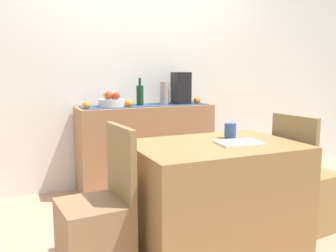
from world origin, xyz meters
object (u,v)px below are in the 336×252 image
object	(u,v)px
fruit_bowl	(112,103)
chair_by_corner	(305,195)
sideboard_console	(146,147)
wine_bottle	(140,95)
ceramic_vase	(165,93)
chair_near_window	(97,231)
open_book	(239,143)
dining_table	(214,196)
coffee_cup	(230,131)
coffee_maker	(181,88)

from	to	relation	value
fruit_bowl	chair_by_corner	xyz separation A→B (m)	(1.15, -1.43, -0.64)
sideboard_console	wine_bottle	size ratio (longest dim) A/B	4.93
ceramic_vase	chair_by_corner	xyz separation A→B (m)	(0.58, -1.43, -0.72)
sideboard_console	ceramic_vase	size ratio (longest dim) A/B	5.75
chair_near_window	open_book	bearing A→B (deg)	-5.11
wine_bottle	chair_by_corner	xyz separation A→B (m)	(0.85, -1.43, -0.71)
sideboard_console	fruit_bowl	xyz separation A→B (m)	(-0.35, 0.00, 0.47)
fruit_bowl	dining_table	xyz separation A→B (m)	(0.33, -1.42, -0.54)
wine_bottle	open_book	distance (m)	1.53
dining_table	open_book	bearing A→B (deg)	-32.85
ceramic_vase	chair_by_corner	bearing A→B (deg)	-67.81
wine_bottle	ceramic_vase	world-z (taller)	wine_bottle
ceramic_vase	dining_table	distance (m)	1.57
dining_table	chair_near_window	world-z (taller)	chair_near_window
wine_bottle	chair_by_corner	size ratio (longest dim) A/B	0.31
ceramic_vase	dining_table	size ratio (longest dim) A/B	0.22
open_book	coffee_cup	world-z (taller)	coffee_cup
wine_bottle	sideboard_console	bearing A→B (deg)	0.00
sideboard_console	wine_bottle	world-z (taller)	wine_bottle
ceramic_vase	chair_by_corner	size ratio (longest dim) A/B	0.27
coffee_maker	ceramic_vase	size ratio (longest dim) A/B	1.40
sideboard_console	ceramic_vase	xyz separation A→B (m)	(0.21, 0.00, 0.55)
sideboard_console	ceramic_vase	distance (m)	0.59
sideboard_console	chair_by_corner	world-z (taller)	chair_by_corner
coffee_maker	ceramic_vase	xyz separation A→B (m)	(-0.19, 0.00, -0.05)
dining_table	chair_near_window	xyz separation A→B (m)	(-0.82, 0.00, -0.10)
coffee_cup	chair_by_corner	bearing A→B (deg)	-11.53
wine_bottle	fruit_bowl	bearing A→B (deg)	180.00
coffee_maker	chair_by_corner	size ratio (longest dim) A/B	0.37
chair_near_window	sideboard_console	bearing A→B (deg)	59.34
ceramic_vase	chair_near_window	xyz separation A→B (m)	(-1.05, -1.42, -0.72)
coffee_maker	dining_table	distance (m)	1.63
coffee_maker	chair_by_corner	world-z (taller)	coffee_maker
fruit_bowl	open_book	xyz separation A→B (m)	(0.46, -1.51, -0.16)
sideboard_console	ceramic_vase	world-z (taller)	ceramic_vase
open_book	coffee_cup	distance (m)	0.22
fruit_bowl	chair_by_corner	bearing A→B (deg)	-51.22
open_book	chair_near_window	size ratio (longest dim) A/B	0.31
open_book	ceramic_vase	bearing A→B (deg)	93.26
fruit_bowl	coffee_cup	size ratio (longest dim) A/B	2.32
chair_by_corner	open_book	bearing A→B (deg)	-173.28
fruit_bowl	ceramic_vase	world-z (taller)	ceramic_vase
coffee_maker	ceramic_vase	distance (m)	0.19
ceramic_vase	chair_near_window	world-z (taller)	ceramic_vase
fruit_bowl	wine_bottle	bearing A→B (deg)	-0.00
dining_table	open_book	xyz separation A→B (m)	(0.13, -0.08, 0.38)
wine_bottle	open_book	bearing A→B (deg)	-83.86
chair_near_window	wine_bottle	bearing A→B (deg)	61.09
dining_table	coffee_cup	distance (m)	0.48
fruit_bowl	chair_near_window	world-z (taller)	fruit_bowl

